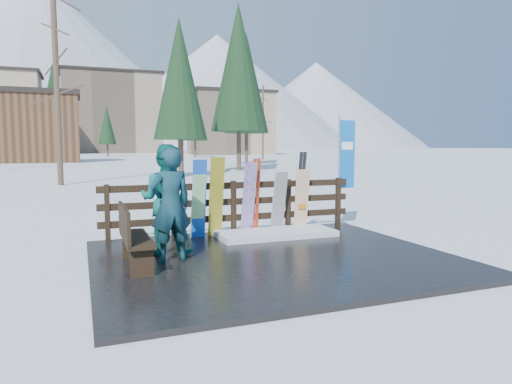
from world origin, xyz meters
name	(u,v)px	position (x,y,z in m)	size (l,w,h in m)	color
ground	(274,261)	(0.00, 0.00, 0.00)	(700.00, 700.00, 0.00)	white
deck	(274,259)	(0.00, 0.00, 0.04)	(6.00, 5.00, 0.08)	black
fence	(234,204)	(0.00, 2.20, 0.74)	(5.60, 0.10, 1.15)	black
snow_patch	(276,233)	(0.74, 1.60, 0.14)	(2.48, 1.00, 0.12)	white
bench	(132,235)	(-2.35, 0.15, 0.60)	(0.41, 1.50, 0.97)	black
snowboard_0	(199,199)	(-0.82, 1.98, 0.89)	(0.29, 0.03, 1.65)	blue
snowboard_1	(198,206)	(-0.84, 1.98, 0.74)	(0.27, 0.03, 1.36)	white
snowboard_2	(216,197)	(-0.45, 1.98, 0.92)	(0.30, 0.03, 1.69)	yellow
snowboard_3	(249,199)	(0.27, 1.98, 0.86)	(0.27, 0.03, 1.59)	silver
snowboard_4	(279,202)	(0.97, 1.98, 0.75)	(0.30, 0.03, 1.36)	black
snowboard_5	(302,200)	(1.53, 1.98, 0.77)	(0.32, 0.03, 1.39)	silver
ski_pair_a	(256,196)	(0.45, 2.05, 0.90)	(0.16, 0.19, 1.63)	#9E2C13
ski_pair_b	(300,191)	(1.52, 2.05, 0.96)	(0.17, 0.32, 1.77)	black
rental_flag	(345,158)	(2.80, 2.25, 1.69)	(0.45, 0.04, 2.60)	silver
person_front	(171,205)	(-1.71, 0.31, 1.01)	(0.68, 0.45, 1.86)	#154C4B
person_back	(166,200)	(-1.69, 0.85, 1.04)	(0.94, 0.73, 1.93)	#0B6056
resort_buildings	(95,115)	(1.03, 115.41, 9.81)	(73.00, 87.60, 22.60)	tan
trees	(141,112)	(3.87, 48.67, 6.01)	(42.22, 68.80, 13.49)	#382B1E
mountains	(64,73)	(-10.50, 328.41, 50.20)	(520.00, 260.00, 120.00)	white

